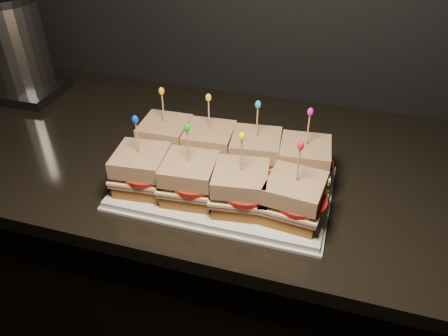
# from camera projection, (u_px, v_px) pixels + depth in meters

# --- Properties ---
(cabinet) EXTENTS (2.44, 0.63, 0.91)m
(cabinet) POSITION_uv_depth(u_px,v_px,m) (268.00, 298.00, 1.29)
(cabinet) COLOR black
(cabinet) RESTS_ON ground
(granite_slab) EXTENTS (2.48, 0.67, 0.03)m
(granite_slab) POSITION_uv_depth(u_px,v_px,m) (280.00, 170.00, 1.01)
(granite_slab) COLOR black
(granite_slab) RESTS_ON cabinet
(platter) EXTENTS (0.43, 0.27, 0.02)m
(platter) POSITION_uv_depth(u_px,v_px,m) (224.00, 186.00, 0.92)
(platter) COLOR silver
(platter) RESTS_ON granite_slab
(platter_rim) EXTENTS (0.44, 0.28, 0.01)m
(platter_rim) POSITION_uv_depth(u_px,v_px,m) (224.00, 188.00, 0.92)
(platter_rim) COLOR silver
(platter_rim) RESTS_ON granite_slab
(sandwich_0_bread_bot) EXTENTS (0.10, 0.10, 0.03)m
(sandwich_0_bread_bot) POSITION_uv_depth(u_px,v_px,m) (167.00, 149.00, 0.99)
(sandwich_0_bread_bot) COLOR brown
(sandwich_0_bread_bot) RESTS_ON platter
(sandwich_0_ham) EXTENTS (0.11, 0.11, 0.01)m
(sandwich_0_ham) POSITION_uv_depth(u_px,v_px,m) (166.00, 143.00, 0.98)
(sandwich_0_ham) COLOR #BC6862
(sandwich_0_ham) RESTS_ON sandwich_0_bread_bot
(sandwich_0_cheese) EXTENTS (0.11, 0.11, 0.01)m
(sandwich_0_cheese) POSITION_uv_depth(u_px,v_px,m) (166.00, 140.00, 0.98)
(sandwich_0_cheese) COLOR #FEE89A
(sandwich_0_cheese) RESTS_ON sandwich_0_ham
(sandwich_0_tomato) EXTENTS (0.10, 0.10, 0.01)m
(sandwich_0_tomato) POSITION_uv_depth(u_px,v_px,m) (170.00, 140.00, 0.96)
(sandwich_0_tomato) COLOR #AB1913
(sandwich_0_tomato) RESTS_ON sandwich_0_cheese
(sandwich_0_bread_top) EXTENTS (0.10, 0.10, 0.03)m
(sandwich_0_bread_top) POSITION_uv_depth(u_px,v_px,m) (165.00, 129.00, 0.96)
(sandwich_0_bread_top) COLOR brown
(sandwich_0_bread_top) RESTS_ON sandwich_0_tomato
(sandwich_0_pick) EXTENTS (0.00, 0.00, 0.09)m
(sandwich_0_pick) POSITION_uv_depth(u_px,v_px,m) (163.00, 110.00, 0.93)
(sandwich_0_pick) COLOR tan
(sandwich_0_pick) RESTS_ON sandwich_0_bread_top
(sandwich_0_frill) EXTENTS (0.01, 0.01, 0.02)m
(sandwich_0_frill) POSITION_uv_depth(u_px,v_px,m) (161.00, 91.00, 0.91)
(sandwich_0_frill) COLOR orange
(sandwich_0_frill) RESTS_ON sandwich_0_pick
(sandwich_1_bread_bot) EXTENTS (0.11, 0.11, 0.03)m
(sandwich_1_bread_bot) POSITION_uv_depth(u_px,v_px,m) (210.00, 157.00, 0.97)
(sandwich_1_bread_bot) COLOR brown
(sandwich_1_bread_bot) RESTS_ON platter
(sandwich_1_ham) EXTENTS (0.12, 0.11, 0.01)m
(sandwich_1_ham) POSITION_uv_depth(u_px,v_px,m) (210.00, 150.00, 0.96)
(sandwich_1_ham) COLOR #BC6862
(sandwich_1_ham) RESTS_ON sandwich_1_bread_bot
(sandwich_1_cheese) EXTENTS (0.12, 0.11, 0.01)m
(sandwich_1_cheese) POSITION_uv_depth(u_px,v_px,m) (210.00, 148.00, 0.95)
(sandwich_1_cheese) COLOR #FEE89A
(sandwich_1_cheese) RESTS_ON sandwich_1_ham
(sandwich_1_tomato) EXTENTS (0.10, 0.10, 0.01)m
(sandwich_1_tomato) POSITION_uv_depth(u_px,v_px,m) (214.00, 147.00, 0.94)
(sandwich_1_tomato) COLOR #AB1913
(sandwich_1_tomato) RESTS_ON sandwich_1_cheese
(sandwich_1_bread_top) EXTENTS (0.11, 0.11, 0.03)m
(sandwich_1_bread_top) POSITION_uv_depth(u_px,v_px,m) (209.00, 136.00, 0.94)
(sandwich_1_bread_top) COLOR brown
(sandwich_1_bread_top) RESTS_ON sandwich_1_tomato
(sandwich_1_pick) EXTENTS (0.00, 0.00, 0.09)m
(sandwich_1_pick) POSITION_uv_depth(u_px,v_px,m) (209.00, 117.00, 0.91)
(sandwich_1_pick) COLOR tan
(sandwich_1_pick) RESTS_ON sandwich_1_bread_top
(sandwich_1_frill) EXTENTS (0.01, 0.01, 0.02)m
(sandwich_1_frill) POSITION_uv_depth(u_px,v_px,m) (208.00, 98.00, 0.88)
(sandwich_1_frill) COLOR yellow
(sandwich_1_frill) RESTS_ON sandwich_1_pick
(sandwich_2_bread_bot) EXTENTS (0.11, 0.11, 0.03)m
(sandwich_2_bread_bot) POSITION_uv_depth(u_px,v_px,m) (255.00, 165.00, 0.94)
(sandwich_2_bread_bot) COLOR brown
(sandwich_2_bread_bot) RESTS_ON platter
(sandwich_2_ham) EXTENTS (0.12, 0.12, 0.01)m
(sandwich_2_ham) POSITION_uv_depth(u_px,v_px,m) (255.00, 158.00, 0.93)
(sandwich_2_ham) COLOR #BC6862
(sandwich_2_ham) RESTS_ON sandwich_2_bread_bot
(sandwich_2_cheese) EXTENTS (0.12, 0.12, 0.01)m
(sandwich_2_cheese) POSITION_uv_depth(u_px,v_px,m) (255.00, 155.00, 0.93)
(sandwich_2_cheese) COLOR #FEE89A
(sandwich_2_cheese) RESTS_ON sandwich_2_ham
(sandwich_2_tomato) EXTENTS (0.10, 0.10, 0.01)m
(sandwich_2_tomato) POSITION_uv_depth(u_px,v_px,m) (260.00, 155.00, 0.92)
(sandwich_2_tomato) COLOR #AB1913
(sandwich_2_tomato) RESTS_ON sandwich_2_cheese
(sandwich_2_bread_top) EXTENTS (0.11, 0.11, 0.03)m
(sandwich_2_bread_top) POSITION_uv_depth(u_px,v_px,m) (256.00, 144.00, 0.91)
(sandwich_2_bread_top) COLOR brown
(sandwich_2_bread_top) RESTS_ON sandwich_2_tomato
(sandwich_2_pick) EXTENTS (0.00, 0.00, 0.09)m
(sandwich_2_pick) POSITION_uv_depth(u_px,v_px,m) (257.00, 124.00, 0.88)
(sandwich_2_pick) COLOR tan
(sandwich_2_pick) RESTS_ON sandwich_2_bread_top
(sandwich_2_frill) EXTENTS (0.01, 0.01, 0.02)m
(sandwich_2_frill) POSITION_uv_depth(u_px,v_px,m) (258.00, 104.00, 0.86)
(sandwich_2_frill) COLOR #119DC9
(sandwich_2_frill) RESTS_ON sandwich_2_pick
(sandwich_3_bread_bot) EXTENTS (0.11, 0.11, 0.03)m
(sandwich_3_bread_bot) POSITION_uv_depth(u_px,v_px,m) (302.00, 173.00, 0.92)
(sandwich_3_bread_bot) COLOR brown
(sandwich_3_bread_bot) RESTS_ON platter
(sandwich_3_ham) EXTENTS (0.12, 0.11, 0.01)m
(sandwich_3_ham) POSITION_uv_depth(u_px,v_px,m) (303.00, 166.00, 0.91)
(sandwich_3_ham) COLOR #BC6862
(sandwich_3_ham) RESTS_ON sandwich_3_bread_bot
(sandwich_3_cheese) EXTENTS (0.12, 0.12, 0.01)m
(sandwich_3_cheese) POSITION_uv_depth(u_px,v_px,m) (304.00, 163.00, 0.91)
(sandwich_3_cheese) COLOR #FEE89A
(sandwich_3_cheese) RESTS_ON sandwich_3_ham
(sandwich_3_tomato) EXTENTS (0.10, 0.10, 0.01)m
(sandwich_3_tomato) POSITION_uv_depth(u_px,v_px,m) (309.00, 163.00, 0.89)
(sandwich_3_tomato) COLOR #AB1913
(sandwich_3_tomato) RESTS_ON sandwich_3_cheese
(sandwich_3_bread_top) EXTENTS (0.11, 0.11, 0.03)m
(sandwich_3_bread_top) POSITION_uv_depth(u_px,v_px,m) (305.00, 152.00, 0.89)
(sandwich_3_bread_top) COLOR brown
(sandwich_3_bread_top) RESTS_ON sandwich_3_tomato
(sandwich_3_pick) EXTENTS (0.00, 0.00, 0.09)m
(sandwich_3_pick) POSITION_uv_depth(u_px,v_px,m) (308.00, 132.00, 0.86)
(sandwich_3_pick) COLOR tan
(sandwich_3_pick) RESTS_ON sandwich_3_bread_top
(sandwich_3_frill) EXTENTS (0.01, 0.01, 0.02)m
(sandwich_3_frill) POSITION_uv_depth(u_px,v_px,m) (310.00, 112.00, 0.83)
(sandwich_3_frill) COLOR #C11298
(sandwich_3_frill) RESTS_ON sandwich_3_pick
(sandwich_4_bread_bot) EXTENTS (0.11, 0.11, 0.03)m
(sandwich_4_bread_bot) POSITION_uv_depth(u_px,v_px,m) (144.00, 181.00, 0.90)
(sandwich_4_bread_bot) COLOR brown
(sandwich_4_bread_bot) RESTS_ON platter
(sandwich_4_ham) EXTENTS (0.12, 0.11, 0.01)m
(sandwich_4_ham) POSITION_uv_depth(u_px,v_px,m) (143.00, 175.00, 0.89)
(sandwich_4_ham) COLOR #BC6862
(sandwich_4_ham) RESTS_ON sandwich_4_bread_bot
(sandwich_4_cheese) EXTENTS (0.12, 0.12, 0.01)m
(sandwich_4_cheese) POSITION_uv_depth(u_px,v_px,m) (142.00, 172.00, 0.88)
(sandwich_4_cheese) COLOR #FEE89A
(sandwich_4_cheese) RESTS_ON sandwich_4_ham
(sandwich_4_tomato) EXTENTS (0.10, 0.10, 0.01)m
(sandwich_4_tomato) POSITION_uv_depth(u_px,v_px,m) (146.00, 172.00, 0.87)
(sandwich_4_tomato) COLOR #AB1913
(sandwich_4_tomato) RESTS_ON sandwich_4_cheese
(sandwich_4_bread_top) EXTENTS (0.11, 0.11, 0.03)m
(sandwich_4_bread_top) POSITION_uv_depth(u_px,v_px,m) (141.00, 160.00, 0.86)
(sandwich_4_bread_top) COLOR brown
(sandwich_4_bread_top) RESTS_ON sandwich_4_tomato
(sandwich_4_pick) EXTENTS (0.00, 0.00, 0.09)m
(sandwich_4_pick) POSITION_uv_depth(u_px,v_px,m) (138.00, 140.00, 0.84)
(sandwich_4_pick) COLOR tan
(sandwich_4_pick) RESTS_ON sandwich_4_bread_top
(sandwich_4_frill) EXTENTS (0.01, 0.01, 0.02)m
(sandwich_4_frill) POSITION_uv_depth(u_px,v_px,m) (135.00, 120.00, 0.81)
(sandwich_4_frill) COLOR #0438CD
(sandwich_4_frill) RESTS_ON sandwich_4_pick
(sandwich_5_bread_bot) EXTENTS (0.11, 0.11, 0.03)m
(sandwich_5_bread_bot) POSITION_uv_depth(u_px,v_px,m) (191.00, 190.00, 0.87)
(sandwich_5_bread_bot) COLOR brown
(sandwich_5_bread_bot) RESTS_ON platter
(sandwich_5_ham) EXTENTS (0.12, 0.11, 0.01)m
(sandwich_5_ham) POSITION_uv_depth(u_px,v_px,m) (190.00, 184.00, 0.86)
(sandwich_5_ham) COLOR #BC6862
(sandwich_5_ham) RESTS_ON sandwich_5_bread_bot
(sandwich_5_cheese) EXTENTS (0.12, 0.12, 0.01)m
(sandwich_5_cheese) POSITION_uv_depth(u_px,v_px,m) (190.00, 181.00, 0.86)
(sandwich_5_cheese) COLOR #FEE89A
(sandwich_5_cheese) RESTS_ON sandwich_5_ham
(sandwich_5_tomato) EXTENTS (0.10, 0.10, 0.01)m
(sandwich_5_tomato) POSITION_uv_depth(u_px,v_px,m) (195.00, 181.00, 0.85)
(sandwich_5_tomato) COLOR #AB1913
(sandwich_5_tomato) RESTS_ON sandwich_5_cheese
(sandwich_5_bread_top) EXTENTS (0.11, 0.11, 0.03)m
(sandwich_5_bread_top) POSITION_uv_depth(u_px,v_px,m) (189.00, 169.00, 0.84)
(sandwich_5_bread_top) COLOR brown
(sandwich_5_bread_top) RESTS_ON sandwich_5_tomato
(sandwich_5_pick) EXTENTS (0.00, 0.00, 0.09)m
(sandwich_5_pick) POSITION_uv_depth(u_px,v_px,m) (188.00, 148.00, 0.81)
(sandwich_5_pick) COLOR tan
(sandwich_5_pick) RESTS_ON sandwich_5_bread_top
(sandwich_5_frill) EXTENTS (0.01, 0.01, 0.02)m
(sandwich_5_frill) POSITION_uv_depth(u_px,v_px,m) (187.00, 128.00, 0.79)
(sandwich_5_frill) COLOR #16AE11
(sandwich_5_frill) RESTS_ON sandwich_5_pick
(sandwich_6_bread_bot) EXTENTS (0.11, 0.11, 0.03)m
(sandwich_6_bread_bot) POSITION_uv_depth(u_px,v_px,m) (240.00, 200.00, 0.85)
(sandwich_6_bread_bot) COLOR brown
(sandwich_6_bread_bot) RESTS_ON platter
(sandwich_6_ham) EXTENTS (0.12, 0.12, 0.01)m
(sandwich_6_ham) POSITION_uv_depth(u_px,v_px,m) (240.00, 193.00, 0.84)
(sandwich_6_ham) COLOR #BC6862
(sandwich_6_ham) RESTS_ON sandwich_6_bread_bot
(sandwich_6_cheese) EXTENTS (0.12, 0.12, 0.01)m
(sandwich_6_cheese) POSITION_uv_depth(u_px,v_px,m) (240.00, 190.00, 0.83)
(sandwich_6_cheese) COLOR #FEE89A
(sandwich_6_cheese) RESTS_ON sandwich_6_ham
(sandwich_6_tomato) EXTENTS (0.10, 0.10, 0.01)m
(sandwich_6_tomato) POSITION_uv_depth(u_px,v_px,m) (246.00, 190.00, 0.82)
(sandwich_6_tomato) COLOR #AB1913
(sandwich_6_tomato) RESTS_ON sandwich_6_cheese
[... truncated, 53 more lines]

